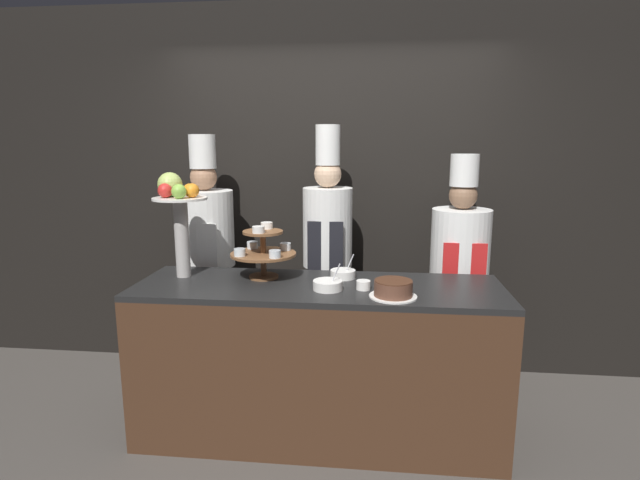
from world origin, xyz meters
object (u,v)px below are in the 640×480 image
serving_bowl_near (328,285)px  fruit_pedestal (178,206)px  cake_round (393,289)px  chef_center_right (459,267)px  chef_left (207,251)px  tiered_stand (263,250)px  cup_white (363,285)px  chef_center_left (327,249)px  serving_bowl_far (343,274)px

serving_bowl_near → fruit_pedestal: bearing=168.2°
cake_round → chef_center_right: 0.97m
fruit_pedestal → chef_left: size_ratio=0.35×
cake_round → chef_left: 1.57m
tiered_stand → cup_white: size_ratio=5.01×
fruit_pedestal → chef_center_left: (0.87, 0.54, -0.36)m
cup_white → serving_bowl_far: size_ratio=0.52×
cup_white → chef_center_right: chef_center_right is taller
chef_center_right → serving_bowl_far: bearing=-148.7°
cup_white → serving_bowl_far: 0.27m
chef_center_left → chef_left: bearing=-180.0°
tiered_stand → chef_left: (-0.54, 0.53, -0.14)m
cake_round → cup_white: (-0.16, 0.12, -0.02)m
fruit_pedestal → chef_left: chef_left is taller
serving_bowl_far → cake_round: bearing=-50.5°
fruit_pedestal → cup_white: size_ratio=8.02×
cake_round → tiered_stand: bearing=158.5°
tiered_stand → chef_center_right: bearing=22.4°
fruit_pedestal → chef_left: (-0.02, 0.54, -0.40)m
serving_bowl_near → serving_bowl_far: size_ratio=1.09×
cup_white → chef_center_left: (-0.27, 0.71, 0.05)m
fruit_pedestal → cake_round: fruit_pedestal is taller
tiered_stand → cake_round: (0.78, -0.31, -0.13)m
cup_white → serving_bowl_near: bearing=-172.9°
tiered_stand → chef_center_left: size_ratio=0.21×
tiered_stand → chef_center_right: (1.27, 0.53, -0.21)m
cup_white → chef_center_right: bearing=47.4°
serving_bowl_far → chef_center_left: 0.50m
cake_round → serving_bowl_far: serving_bowl_far is taller
serving_bowl_far → tiered_stand: bearing=-174.3°
cake_round → serving_bowl_far: 0.46m
chef_left → chef_center_right: (1.81, -0.00, -0.07)m
fruit_pedestal → serving_bowl_near: (0.94, -0.20, -0.42)m
cup_white → serving_bowl_near: (-0.20, -0.02, 0.00)m
cup_white → serving_bowl_far: bearing=119.4°
tiered_stand → chef_left: 0.77m
fruit_pedestal → chef_center_left: 1.09m
tiered_stand → chef_center_left: (0.35, 0.53, -0.10)m
serving_bowl_far → serving_bowl_near: bearing=-105.2°
cake_round → serving_bowl_near: (-0.37, 0.10, -0.02)m
fruit_pedestal → serving_bowl_far: fruit_pedestal is taller
cup_white → chef_center_left: chef_center_left is taller
serving_bowl_near → chef_center_right: 1.13m
serving_bowl_far → chef_center_left: size_ratio=0.08×
cake_round → serving_bowl_near: size_ratio=1.54×
fruit_pedestal → chef_center_left: chef_center_left is taller
serving_bowl_near → chef_center_left: size_ratio=0.09×
tiered_stand → cup_white: (0.62, -0.18, -0.15)m
chef_center_left → chef_center_right: bearing=-0.0°
cup_white → chef_left: bearing=148.6°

